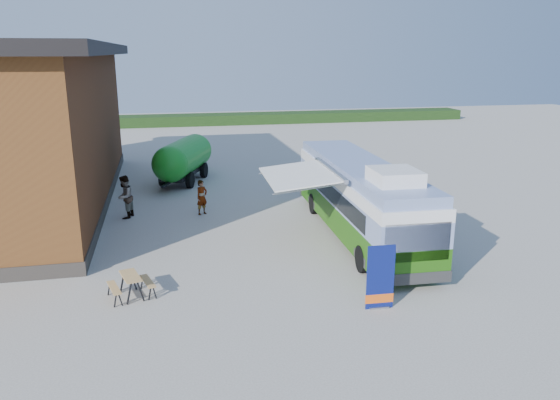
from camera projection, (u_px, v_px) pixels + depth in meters
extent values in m
plane|color=#BCB7AD|center=(278.00, 261.00, 19.25)|extent=(100.00, 100.00, 0.00)
cube|color=brown|center=(16.00, 132.00, 25.64)|extent=(8.00, 20.00, 7.00)
cube|color=black|center=(5.00, 49.00, 24.65)|extent=(9.60, 21.20, 0.50)
cube|color=#332D28|center=(24.00, 198.00, 26.49)|extent=(8.10, 20.10, 0.50)
cube|color=#264419|center=(278.00, 118.00, 56.59)|extent=(40.00, 3.00, 1.00)
cube|color=#2B7413|center=(359.00, 215.00, 21.76)|extent=(2.71, 11.21, 1.02)
cube|color=#7C90C2|center=(359.00, 192.00, 21.51)|extent=(2.71, 11.21, 0.83)
cube|color=black|center=(328.00, 191.00, 21.76)|extent=(0.37, 9.27, 0.65)
cube|color=black|center=(383.00, 188.00, 22.15)|extent=(0.37, 9.27, 0.65)
cube|color=white|center=(360.00, 177.00, 21.35)|extent=(2.71, 11.21, 0.42)
cube|color=#7C90C2|center=(360.00, 167.00, 21.25)|extent=(2.57, 11.01, 0.37)
cube|color=white|center=(395.00, 176.00, 17.79)|extent=(1.54, 1.72, 0.46)
cube|color=black|center=(417.00, 242.00, 16.29)|extent=(2.09, 0.13, 1.21)
cube|color=#2D2D2D|center=(414.00, 278.00, 16.65)|extent=(2.37, 0.28, 0.37)
cube|color=#2D2D2D|center=(324.00, 191.00, 27.07)|extent=(2.37, 0.28, 0.37)
cylinder|color=black|center=(363.00, 259.00, 18.16)|extent=(0.31, 0.94, 0.93)
cylinder|color=black|center=(422.00, 255.00, 18.51)|extent=(0.31, 0.94, 0.93)
cylinder|color=black|center=(314.00, 204.00, 24.76)|extent=(0.31, 0.94, 0.93)
cylinder|color=black|center=(358.00, 201.00, 25.11)|extent=(0.31, 0.94, 0.93)
cube|color=white|center=(298.00, 180.00, 20.55)|extent=(2.60, 4.04, 0.31)
cube|color=#A5A8AD|center=(330.00, 174.00, 20.71)|extent=(0.30, 4.25, 0.15)
cylinder|color=#A5A8AD|center=(308.00, 193.00, 18.98)|extent=(2.56, 0.14, 0.32)
cylinder|color=#A5A8AD|center=(290.00, 173.00, 22.17)|extent=(2.56, 0.14, 0.32)
cube|color=navy|center=(380.00, 277.00, 15.43)|extent=(0.82, 0.06, 1.92)
cube|color=orange|center=(379.00, 298.00, 15.61)|extent=(0.84, 0.07, 0.27)
cube|color=#A5A8AD|center=(379.00, 307.00, 15.68)|extent=(0.58, 0.20, 0.06)
cylinder|color=#A5A8AD|center=(380.00, 277.00, 15.45)|extent=(0.02, 0.02, 1.92)
cube|color=tan|center=(130.00, 276.00, 16.23)|extent=(0.74, 1.18, 0.04)
cube|color=tan|center=(114.00, 288.00, 16.07)|extent=(0.52, 1.12, 0.03)
cube|color=tan|center=(148.00, 281.00, 16.53)|extent=(0.52, 1.12, 0.03)
cube|color=black|center=(129.00, 293.00, 15.86)|extent=(0.06, 0.06, 0.68)
cube|color=black|center=(141.00, 291.00, 16.01)|extent=(0.06, 0.06, 0.68)
cube|color=black|center=(122.00, 282.00, 16.63)|extent=(0.06, 0.06, 0.68)
cube|color=black|center=(133.00, 280.00, 16.78)|extent=(0.06, 0.06, 0.68)
imported|color=#999999|center=(202.00, 197.00, 24.56)|extent=(0.69, 0.64, 1.59)
imported|color=#999999|center=(125.00, 197.00, 23.97)|extent=(0.99, 1.12, 1.91)
cylinder|color=#1A9223|center=(184.00, 157.00, 30.52)|extent=(3.35, 4.70, 1.93)
sphere|color=#1A9223|center=(170.00, 164.00, 28.47)|extent=(1.93, 1.93, 1.93)
sphere|color=#1A9223|center=(195.00, 150.00, 32.56)|extent=(1.93, 1.93, 1.93)
cube|color=black|center=(184.00, 172.00, 30.74)|extent=(2.83, 4.66, 0.21)
cube|color=black|center=(167.00, 184.00, 28.10)|extent=(0.59, 1.25, 0.11)
cylinder|color=black|center=(164.00, 179.00, 29.67)|extent=(0.56, 0.90, 0.86)
cylinder|color=black|center=(190.00, 180.00, 29.44)|extent=(0.56, 0.90, 0.86)
cylinder|color=black|center=(179.00, 169.00, 32.13)|extent=(0.56, 0.90, 0.86)
cylinder|color=black|center=(204.00, 170.00, 31.90)|extent=(0.56, 0.90, 0.86)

